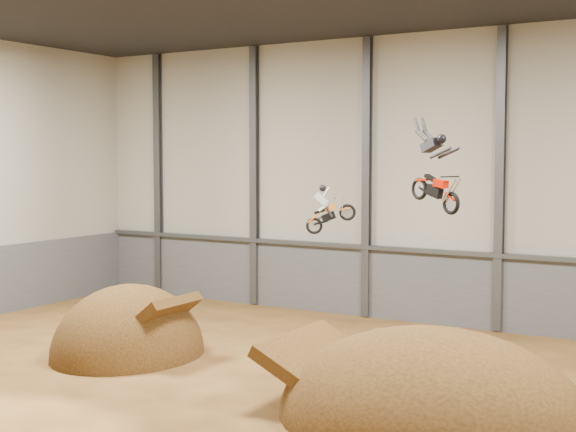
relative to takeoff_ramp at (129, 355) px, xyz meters
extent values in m
plane|color=#553516|center=(8.33, -2.79, 0.00)|extent=(40.00, 40.00, 0.00)
cube|color=#AEAB9A|center=(8.33, 12.21, 7.00)|extent=(40.00, 0.10, 14.00)
cube|color=#57595F|center=(8.33, 12.11, 1.75)|extent=(39.80, 0.18, 3.50)
cube|color=#47494F|center=(8.33, 11.96, 3.55)|extent=(39.80, 0.35, 0.20)
cube|color=#47494F|center=(-8.34, 12.01, 7.00)|extent=(0.40, 0.36, 13.90)
cube|color=#47494F|center=(-1.67, 12.01, 7.00)|extent=(0.40, 0.36, 13.90)
cube|color=#47494F|center=(5.00, 12.01, 7.00)|extent=(0.40, 0.36, 13.90)
cube|color=#47494F|center=(11.66, 12.01, 7.00)|extent=(0.40, 0.36, 13.90)
ellipsoid|color=#37220D|center=(0.00, 0.00, 0.00)|extent=(5.80, 6.69, 5.80)
ellipsoid|color=#37220D|center=(13.43, -1.33, 0.00)|extent=(9.67, 8.56, 5.58)
camera|label=1|loc=(21.90, -24.31, 8.05)|focal=50.00mm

